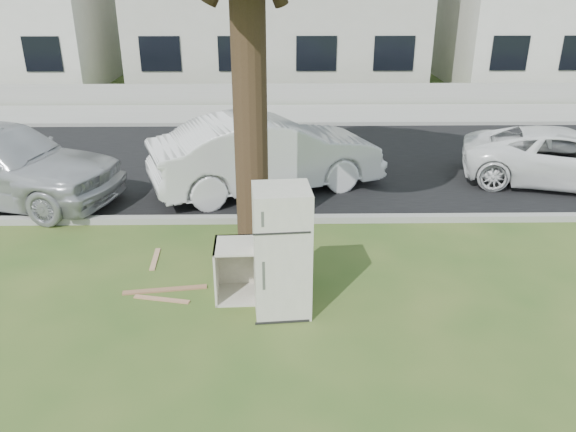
{
  "coord_description": "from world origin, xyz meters",
  "views": [
    {
      "loc": [
        0.06,
        -6.95,
        4.19
      ],
      "look_at": [
        0.18,
        0.6,
        0.92
      ],
      "focal_mm": 35.0,
      "sensor_mm": 36.0,
      "label": 1
    }
  ],
  "objects_px": {
    "cabinet": "(252,270)",
    "car_center": "(267,153)",
    "car_right": "(566,158)",
    "fridge": "(282,251)"
  },
  "relations": [
    {
      "from": "fridge",
      "to": "car_right",
      "type": "relative_size",
      "value": 0.42
    },
    {
      "from": "car_center",
      "to": "car_right",
      "type": "height_order",
      "value": "car_center"
    },
    {
      "from": "car_center",
      "to": "cabinet",
      "type": "bearing_deg",
      "value": 157.91
    },
    {
      "from": "cabinet",
      "to": "car_center",
      "type": "height_order",
      "value": "car_center"
    },
    {
      "from": "car_right",
      "to": "fridge",
      "type": "bearing_deg",
      "value": 145.02
    },
    {
      "from": "car_center",
      "to": "car_right",
      "type": "distance_m",
      "value": 6.36
    },
    {
      "from": "car_center",
      "to": "car_right",
      "type": "bearing_deg",
      "value": -108.27
    },
    {
      "from": "car_center",
      "to": "car_right",
      "type": "xyz_separation_m",
      "value": [
        6.35,
        0.23,
        -0.2
      ]
    },
    {
      "from": "car_center",
      "to": "fridge",
      "type": "bearing_deg",
      "value": 163.14
    },
    {
      "from": "cabinet",
      "to": "car_center",
      "type": "xyz_separation_m",
      "value": [
        0.13,
        4.25,
        0.38
      ]
    }
  ]
}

